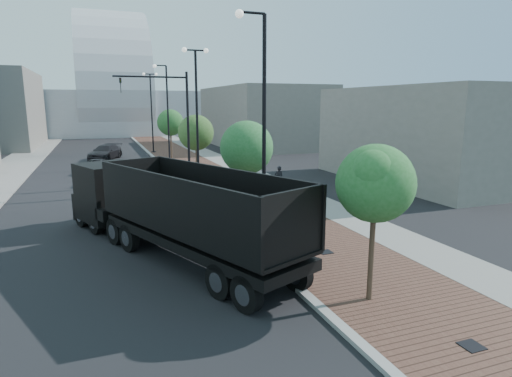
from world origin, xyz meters
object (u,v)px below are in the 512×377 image
object	(u,v)px
dump_truck	(146,209)
white_sedan	(111,175)
dark_car_mid	(96,166)
pedestrian	(279,178)

from	to	relation	value
dump_truck	white_sedan	size ratio (longest dim) A/B	2.97
white_sedan	dark_car_mid	xyz separation A→B (m)	(-1.02, 6.66, -0.17)
dump_truck	pedestrian	xyz separation A→B (m)	(9.72, 8.45, -0.66)
pedestrian	white_sedan	bearing A→B (deg)	-17.29
dark_car_mid	pedestrian	distance (m)	16.92
white_sedan	dark_car_mid	size ratio (longest dim) A/B	1.10
pedestrian	dump_truck	bearing A→B (deg)	51.31
dump_truck	dark_car_mid	world-z (taller)	dump_truck
dump_truck	pedestrian	world-z (taller)	dump_truck
white_sedan	dump_truck	bearing A→B (deg)	-73.47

